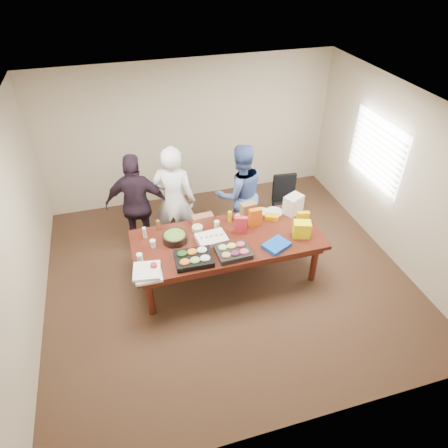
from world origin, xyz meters
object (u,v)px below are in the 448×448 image
object	(u,v)px
sheet_cake	(212,239)
salad_bowl	(175,238)
person_right	(240,194)
conference_table	(227,257)
person_center	(174,201)
office_chair	(287,206)

from	to	relation	value
sheet_cake	salad_bowl	world-z (taller)	salad_bowl
person_right	salad_bowl	size ratio (longest dim) A/B	4.84
conference_table	person_center	bearing A→B (deg)	123.54
office_chair	person_center	size ratio (longest dim) A/B	0.51
conference_table	person_right	world-z (taller)	person_right
office_chair	salad_bowl	bearing A→B (deg)	-155.45
person_center	salad_bowl	world-z (taller)	person_center
person_center	salad_bowl	size ratio (longest dim) A/B	5.23
person_center	sheet_cake	bearing A→B (deg)	134.72
salad_bowl	conference_table	bearing A→B (deg)	-11.56
person_center	sheet_cake	size ratio (longest dim) A/B	4.41
office_chair	salad_bowl	xyz separation A→B (m)	(-2.13, -0.75, 0.32)
conference_table	sheet_cake	world-z (taller)	sheet_cake
office_chair	person_center	world-z (taller)	person_center
salad_bowl	person_right	bearing A→B (deg)	31.82
conference_table	salad_bowl	xyz separation A→B (m)	(-0.76, 0.15, 0.43)
person_right	person_center	bearing A→B (deg)	-1.78
person_right	salad_bowl	bearing A→B (deg)	29.63
office_chair	person_right	xyz separation A→B (m)	(-0.87, 0.03, 0.39)
person_center	person_right	bearing A→B (deg)	-157.24
office_chair	person_center	bearing A→B (deg)	-175.45
person_right	salad_bowl	distance (m)	1.47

